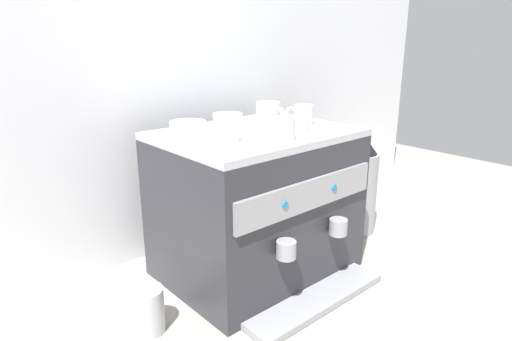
{
  "coord_description": "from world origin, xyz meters",
  "views": [
    {
      "loc": [
        -0.91,
        -1.02,
        0.78
      ],
      "look_at": [
        0.0,
        0.0,
        0.36
      ],
      "focal_mm": 31.07,
      "sensor_mm": 36.0,
      "label": 1
    }
  ],
  "objects_px": {
    "ceramic_bowl_3": "(188,127)",
    "milk_pitcher": "(146,310)",
    "espresso_machine": "(257,204)",
    "ceramic_cup_0": "(269,113)",
    "ceramic_bowl_2": "(294,124)",
    "ceramic_cup_2": "(284,129)",
    "coffee_grinder": "(357,183)",
    "ceramic_bowl_1": "(227,119)",
    "ceramic_bowl_0": "(218,135)",
    "ceramic_cup_1": "(302,115)"
  },
  "relations": [
    {
      "from": "ceramic_bowl_1",
      "to": "ceramic_bowl_3",
      "type": "relative_size",
      "value": 0.88
    },
    {
      "from": "ceramic_bowl_0",
      "to": "ceramic_bowl_1",
      "type": "bearing_deg",
      "value": 45.64
    },
    {
      "from": "coffee_grinder",
      "to": "espresso_machine",
      "type": "bearing_deg",
      "value": 177.36
    },
    {
      "from": "ceramic_cup_1",
      "to": "ceramic_bowl_0",
      "type": "relative_size",
      "value": 0.78
    },
    {
      "from": "espresso_machine",
      "to": "ceramic_cup_2",
      "type": "distance_m",
      "value": 0.32
    },
    {
      "from": "ceramic_cup_0",
      "to": "ceramic_cup_2",
      "type": "distance_m",
      "value": 0.25
    },
    {
      "from": "ceramic_bowl_1",
      "to": "ceramic_bowl_3",
      "type": "bearing_deg",
      "value": -172.85
    },
    {
      "from": "ceramic_bowl_1",
      "to": "ceramic_bowl_2",
      "type": "xyz_separation_m",
      "value": [
        0.1,
        -0.22,
        0.0
      ]
    },
    {
      "from": "ceramic_bowl_3",
      "to": "milk_pitcher",
      "type": "height_order",
      "value": "ceramic_bowl_3"
    },
    {
      "from": "ceramic_bowl_1",
      "to": "coffee_grinder",
      "type": "bearing_deg",
      "value": -18.32
    },
    {
      "from": "ceramic_cup_0",
      "to": "ceramic_cup_1",
      "type": "xyz_separation_m",
      "value": [
        0.08,
        -0.08,
        -0.0
      ]
    },
    {
      "from": "ceramic_bowl_1",
      "to": "milk_pitcher",
      "type": "height_order",
      "value": "ceramic_bowl_1"
    },
    {
      "from": "ceramic_bowl_0",
      "to": "milk_pitcher",
      "type": "xyz_separation_m",
      "value": [
        -0.27,
        -0.02,
        -0.44
      ]
    },
    {
      "from": "ceramic_bowl_2",
      "to": "milk_pitcher",
      "type": "bearing_deg",
      "value": 178.37
    },
    {
      "from": "ceramic_cup_1",
      "to": "ceramic_bowl_3",
      "type": "xyz_separation_m",
      "value": [
        -0.36,
        0.14,
        -0.02
      ]
    },
    {
      "from": "ceramic_bowl_0",
      "to": "coffee_grinder",
      "type": "height_order",
      "value": "ceramic_bowl_0"
    },
    {
      "from": "ceramic_cup_1",
      "to": "coffee_grinder",
      "type": "xyz_separation_m",
      "value": [
        0.33,
        -0.01,
        -0.32
      ]
    },
    {
      "from": "espresso_machine",
      "to": "ceramic_bowl_3",
      "type": "xyz_separation_m",
      "value": [
        -0.17,
        0.13,
        0.26
      ]
    },
    {
      "from": "espresso_machine",
      "to": "ceramic_cup_0",
      "type": "height_order",
      "value": "ceramic_cup_0"
    },
    {
      "from": "espresso_machine",
      "to": "coffee_grinder",
      "type": "distance_m",
      "value": 0.52
    },
    {
      "from": "milk_pitcher",
      "to": "ceramic_bowl_2",
      "type": "bearing_deg",
      "value": -1.63
    },
    {
      "from": "ceramic_bowl_2",
      "to": "coffee_grinder",
      "type": "height_order",
      "value": "ceramic_bowl_2"
    },
    {
      "from": "ceramic_bowl_2",
      "to": "ceramic_cup_2",
      "type": "bearing_deg",
      "value": -146.66
    },
    {
      "from": "ceramic_bowl_2",
      "to": "milk_pitcher",
      "type": "xyz_separation_m",
      "value": [
        -0.54,
        0.02,
        -0.44
      ]
    },
    {
      "from": "ceramic_bowl_1",
      "to": "coffee_grinder",
      "type": "xyz_separation_m",
      "value": [
        0.52,
        -0.17,
        -0.3
      ]
    },
    {
      "from": "ceramic_bowl_2",
      "to": "ceramic_cup_1",
      "type": "bearing_deg",
      "value": 27.66
    },
    {
      "from": "ceramic_bowl_3",
      "to": "ceramic_cup_1",
      "type": "bearing_deg",
      "value": -21.91
    },
    {
      "from": "coffee_grinder",
      "to": "ceramic_cup_1",
      "type": "bearing_deg",
      "value": 179.08
    },
    {
      "from": "ceramic_cup_0",
      "to": "milk_pitcher",
      "type": "bearing_deg",
      "value": -168.44
    },
    {
      "from": "ceramic_cup_1",
      "to": "ceramic_bowl_0",
      "type": "xyz_separation_m",
      "value": [
        -0.36,
        -0.01,
        -0.01
      ]
    },
    {
      "from": "ceramic_bowl_3",
      "to": "milk_pitcher",
      "type": "bearing_deg",
      "value": -146.73
    },
    {
      "from": "ceramic_cup_0",
      "to": "ceramic_bowl_2",
      "type": "relative_size",
      "value": 1.27
    },
    {
      "from": "ceramic_bowl_3",
      "to": "ceramic_cup_2",
      "type": "bearing_deg",
      "value": -61.65
    },
    {
      "from": "ceramic_bowl_1",
      "to": "coffee_grinder",
      "type": "relative_size",
      "value": 0.24
    },
    {
      "from": "ceramic_cup_2",
      "to": "ceramic_bowl_0",
      "type": "xyz_separation_m",
      "value": [
        -0.15,
        0.12,
        -0.02
      ]
    },
    {
      "from": "milk_pitcher",
      "to": "ceramic_cup_0",
      "type": "bearing_deg",
      "value": 11.56
    },
    {
      "from": "milk_pitcher",
      "to": "ceramic_cup_1",
      "type": "bearing_deg",
      "value": 3.05
    },
    {
      "from": "coffee_grinder",
      "to": "milk_pitcher",
      "type": "relative_size",
      "value": 3.29
    },
    {
      "from": "ceramic_bowl_0",
      "to": "ceramic_bowl_2",
      "type": "relative_size",
      "value": 1.28
    },
    {
      "from": "ceramic_cup_1",
      "to": "ceramic_bowl_2",
      "type": "relative_size",
      "value": 1.0
    },
    {
      "from": "ceramic_cup_0",
      "to": "ceramic_cup_2",
      "type": "height_order",
      "value": "ceramic_cup_0"
    },
    {
      "from": "ceramic_cup_0",
      "to": "coffee_grinder",
      "type": "distance_m",
      "value": 0.53
    },
    {
      "from": "ceramic_bowl_0",
      "to": "ceramic_bowl_3",
      "type": "height_order",
      "value": "ceramic_bowl_0"
    },
    {
      "from": "espresso_machine",
      "to": "ceramic_cup_2",
      "type": "xyz_separation_m",
      "value": [
        -0.03,
        -0.15,
        0.28
      ]
    },
    {
      "from": "ceramic_bowl_2",
      "to": "coffee_grinder",
      "type": "relative_size",
      "value": 0.23
    },
    {
      "from": "ceramic_bowl_0",
      "to": "ceramic_bowl_3",
      "type": "bearing_deg",
      "value": 89.16
    },
    {
      "from": "ceramic_cup_0",
      "to": "ceramic_cup_2",
      "type": "xyz_separation_m",
      "value": [
        -0.13,
        -0.21,
        -0.0
      ]
    },
    {
      "from": "espresso_machine",
      "to": "milk_pitcher",
      "type": "height_order",
      "value": "espresso_machine"
    },
    {
      "from": "ceramic_bowl_0",
      "to": "coffee_grinder",
      "type": "relative_size",
      "value": 0.29
    },
    {
      "from": "ceramic_cup_0",
      "to": "ceramic_bowl_0",
      "type": "distance_m",
      "value": 0.3
    }
  ]
}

